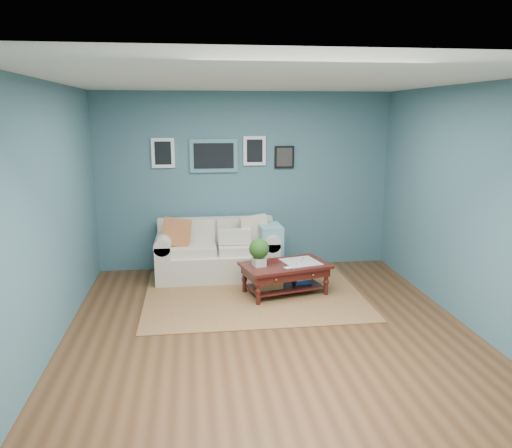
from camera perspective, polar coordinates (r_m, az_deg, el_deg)
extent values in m
plane|color=brown|center=(5.67, 1.60, -12.22)|extent=(5.00, 5.00, 0.00)
plane|color=white|center=(5.16, 1.79, 16.17)|extent=(5.00, 5.00, 0.00)
cube|color=#3F6A70|center=(7.69, -1.25, 4.88)|extent=(4.50, 0.02, 2.70)
cube|color=#3F6A70|center=(2.89, 9.60, -8.29)|extent=(4.50, 0.02, 2.70)
cube|color=#3F6A70|center=(5.38, -22.71, 0.60)|extent=(0.02, 5.00, 2.70)
cube|color=#3F6A70|center=(6.02, 23.35, 1.73)|extent=(0.02, 5.00, 2.70)
cube|color=slate|center=(7.59, -4.86, 7.77)|extent=(0.72, 0.03, 0.50)
cube|color=black|center=(7.57, -4.85, 7.76)|extent=(0.60, 0.01, 0.38)
cube|color=white|center=(7.59, -10.58, 7.98)|extent=(0.34, 0.03, 0.44)
cube|color=white|center=(7.64, -0.17, 8.37)|extent=(0.34, 0.03, 0.44)
cube|color=black|center=(7.72, 3.25, 7.65)|extent=(0.30, 0.03, 0.34)
cube|color=brown|center=(6.76, -0.34, -7.98)|extent=(2.85, 2.28, 0.01)
cube|color=beige|center=(7.41, -4.46, -4.62)|extent=(1.31, 0.81, 0.39)
cube|color=beige|center=(7.60, -4.64, -0.92)|extent=(1.72, 0.20, 0.44)
cube|color=beige|center=(7.38, -10.45, -4.10)|extent=(0.22, 0.81, 0.57)
cube|color=beige|center=(7.46, 1.45, -3.73)|extent=(0.22, 0.81, 0.57)
cylinder|color=beige|center=(7.31, -10.54, -1.94)|extent=(0.24, 0.81, 0.24)
cylinder|color=beige|center=(7.38, 1.46, -1.59)|extent=(0.24, 0.81, 0.24)
cube|color=beige|center=(7.27, -7.24, -2.91)|extent=(0.67, 0.52, 0.12)
cube|color=beige|center=(7.31, -1.71, -2.75)|extent=(0.67, 0.52, 0.12)
cube|color=beige|center=(7.47, -7.30, -0.71)|extent=(0.67, 0.11, 0.33)
cube|color=beige|center=(7.50, -1.92, -0.56)|extent=(0.67, 0.11, 0.33)
cube|color=#D16534|center=(7.22, -9.06, -0.92)|extent=(0.45, 0.16, 0.44)
cube|color=beige|center=(7.34, -0.20, -0.55)|extent=(0.44, 0.17, 0.43)
cube|color=beige|center=(7.22, -2.42, -1.46)|extent=(0.46, 0.11, 0.22)
cube|color=#77AEB0|center=(7.31, 1.59, -2.92)|extent=(0.31, 0.51, 0.74)
cube|color=#350C09|center=(6.65, 3.35, -4.73)|extent=(1.25, 0.91, 0.04)
cube|color=#350C09|center=(6.67, 3.34, -5.34)|extent=(1.16, 0.82, 0.11)
cube|color=#350C09|center=(6.75, 3.31, -7.14)|extent=(1.04, 0.70, 0.02)
sphere|color=gold|center=(6.31, 2.33, -6.39)|extent=(0.03, 0.03, 0.03)
sphere|color=gold|center=(6.53, 6.55, -5.81)|extent=(0.03, 0.03, 0.03)
cylinder|color=#350C09|center=(6.32, 0.26, -7.67)|extent=(0.06, 0.06, 0.38)
cylinder|color=#350C09|center=(6.72, 8.02, -6.54)|extent=(0.06, 0.06, 0.38)
cylinder|color=#350C09|center=(6.76, -1.34, -6.30)|extent=(0.06, 0.06, 0.38)
cylinder|color=#350C09|center=(7.14, 6.02, -5.34)|extent=(0.06, 0.06, 0.38)
cube|color=silver|center=(6.54, 0.35, -4.34)|extent=(0.18, 0.18, 0.11)
sphere|color=#294E1A|center=(6.49, 0.35, -2.84)|extent=(0.26, 0.26, 0.26)
cube|color=beige|center=(6.74, 5.15, -4.32)|extent=(0.54, 0.54, 0.01)
cube|color=#986645|center=(6.62, 1.48, -6.54)|extent=(0.36, 0.30, 0.19)
cube|color=#265098|center=(6.85, 5.25, -6.29)|extent=(0.26, 0.22, 0.10)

